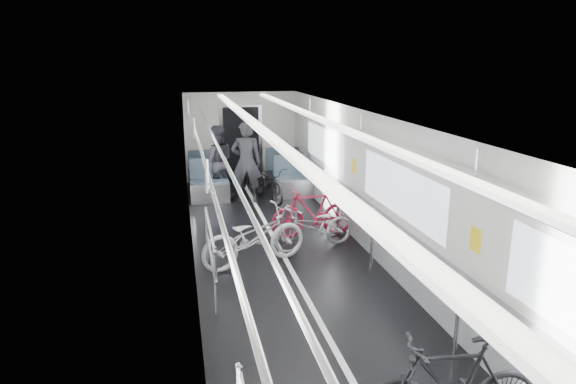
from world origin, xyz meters
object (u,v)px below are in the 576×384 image
Objects in this scene: bike_left_far at (254,237)px; person_seated at (217,162)px; bike_aisle at (269,183)px; bike_right_far at (313,212)px; bike_right_mid at (315,227)px; person_standing at (246,162)px.

person_seated is (-0.25, 4.33, 0.39)m from bike_left_far.
bike_right_far is at bearing -95.39° from bike_aisle.
bike_right_mid is at bearing -15.78° from bike_right_far.
person_standing is at bearing 166.81° from bike_aisle.
person_standing is 0.84m from person_seated.
bike_right_mid is at bearing -85.61° from bike_left_far.
person_seated is (-0.64, 0.55, -0.08)m from person_standing.
person_standing is at bearing 177.57° from bike_right_mid.
person_standing is (-0.89, 2.67, 0.46)m from bike_right_far.
person_seated is at bearing -158.03° from bike_right_far.
bike_left_far is at bearing 93.66° from person_standing.
person_standing reaches higher than bike_right_far.
bike_aisle is at bearing 149.91° from person_seated.
person_standing is 1.09× the size of person_seated.
bike_left_far is 1.13× the size of bike_right_far.
bike_aisle is 1.37m from person_seated.
person_seated is at bearing -14.78° from bike_left_far.
bike_aisle is (-0.23, 3.31, 0.01)m from bike_right_mid.
bike_right_far is 2.69m from bike_aisle.
bike_right_mid is 3.32m from bike_aisle.
person_seated reaches higher than bike_right_far.
bike_left_far is at bearing -52.49° from bike_right_far.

